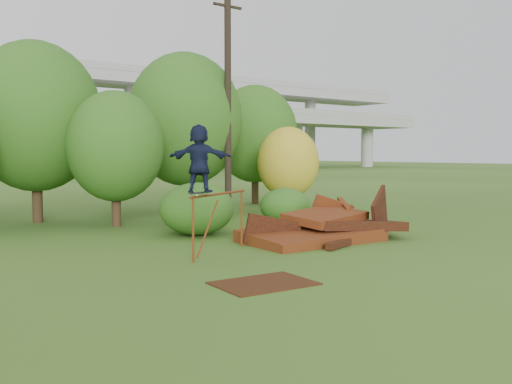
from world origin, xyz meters
TOP-DOWN VIEW (x-y plane):
  - ground at (0.00, 0.00)m, footprint 240.00×240.00m
  - scrap_pile at (1.83, 1.86)m, footprint 5.66×3.27m
  - grind_rail at (-2.13, 1.91)m, footprint 2.68×1.37m
  - skateboard at (-3.04, 1.46)m, footprint 0.74×0.50m
  - skater at (-3.04, 1.46)m, footprint 1.49×1.43m
  - flat_plate at (-3.42, -1.54)m, footprint 2.12×1.62m
  - tree_1 at (-3.72, 11.89)m, footprint 5.01×5.01m
  - tree_2 at (-1.81, 8.97)m, footprint 3.52×3.52m
  - tree_3 at (2.58, 11.31)m, footprint 5.13×5.13m
  - tree_4 at (6.42, 8.73)m, footprint 2.80×2.80m
  - tree_5 at (7.83, 12.91)m, footprint 4.43×4.43m
  - shrub_left at (-0.70, 5.22)m, footprint 2.50×2.31m
  - shrub_right at (3.44, 5.56)m, footprint 1.95×1.79m
  - utility_pole at (3.29, 9.02)m, footprint 1.40×0.28m

SIDE VIEW (x-z plane):
  - ground at x=0.00m, z-range 0.00..0.00m
  - flat_plate at x=-3.42m, z-range 0.00..0.03m
  - scrap_pile at x=1.83m, z-range -0.66..1.33m
  - shrub_right at x=3.44m, z-range 0.00..1.38m
  - shrub_left at x=-0.70m, z-range 0.00..1.73m
  - grind_rail at x=-2.13m, z-range 0.40..2.04m
  - skateboard at x=-3.04m, z-range 1.67..1.74m
  - tree_4 at x=6.42m, z-range 0.32..4.19m
  - skater at x=-3.04m, z-range 1.72..3.41m
  - tree_2 at x=-1.81m, z-range 0.45..5.42m
  - tree_5 at x=7.83m, z-range 0.56..6.78m
  - tree_1 at x=-3.72m, z-range 0.60..7.56m
  - tree_3 at x=2.58m, z-range 0.60..7.72m
  - utility_pole at x=3.29m, z-range 0.07..9.59m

